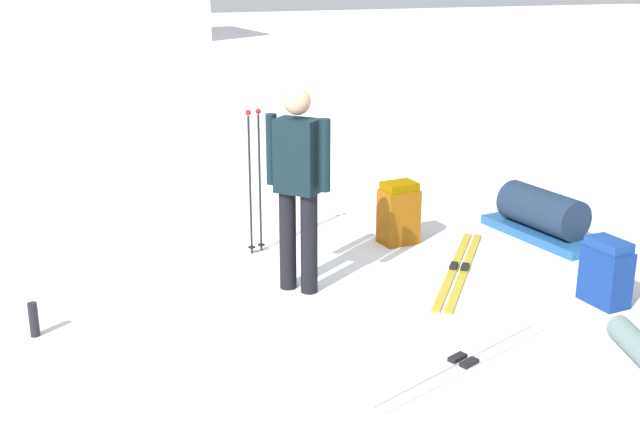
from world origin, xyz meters
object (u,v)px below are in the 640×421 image
ski_pair_far (463,363)px  thermos_bottle (34,320)px  gear_sled (542,216)px  ski_pair_near (459,269)px  sleeping_mat_rolled (635,344)px  skier_standing (298,180)px  ski_poles_planted_near (255,175)px  backpack_large_dark (606,273)px  backpack_bright (399,213)px

ski_pair_far → thermos_bottle: (-2.68, 1.55, 0.12)m
gear_sled → thermos_bottle: 4.83m
thermos_bottle → ski_pair_near: bearing=-0.3°
ski_pair_far → ski_pair_near: bearing=59.4°
sleeping_mat_rolled → ski_pair_near: bearing=98.3°
skier_standing → gear_sled: 2.82m
ski_pair_near → ski_poles_planted_near: size_ratio=1.19×
ski_pair_near → sleeping_mat_rolled: 1.89m
ski_pair_near → sleeping_mat_rolled: sleeping_mat_rolled is taller
skier_standing → gear_sled: (2.71, 0.35, -0.73)m
ski_poles_planted_near → ski_pair_far: bearing=-76.6°
backpack_large_dark → gear_sled: bearing=70.8°
thermos_bottle → backpack_bright: bearing=13.8°
ski_pair_near → ski_pair_far: bearing=-120.6°
ski_pair_near → backpack_large_dark: size_ratio=3.00×
skier_standing → ski_poles_planted_near: bearing=93.0°
ski_poles_planted_near → backpack_bright: bearing=-10.9°
skier_standing → sleeping_mat_rolled: skier_standing is taller
backpack_bright → ski_pair_near: bearing=-78.4°
ski_pair_far → backpack_large_dark: bearing=16.5°
backpack_large_dark → ski_pair_near: bearing=122.8°
skier_standing → backpack_bright: size_ratio=2.77×
thermos_bottle → gear_sled: bearing=5.3°
ski_pair_far → thermos_bottle: 3.10m
ski_pair_far → gear_sled: 2.93m
ski_pair_far → backpack_large_dark: (1.59, 0.47, 0.25)m
skier_standing → gear_sled: skier_standing is taller
ski_pair_near → backpack_large_dark: backpack_large_dark is taller
backpack_bright → thermos_bottle: (-3.41, -0.84, -0.17)m
thermos_bottle → backpack_large_dark: bearing=-14.2°
ski_poles_planted_near → gear_sled: ski_poles_planted_near is taller
ski_pair_near → ski_pair_far: same height
backpack_bright → thermos_bottle: 3.52m
skier_standing → ski_pair_far: bearing=-70.6°
ski_pair_far → sleeping_mat_rolled: (1.18, -0.33, 0.08)m
ski_poles_planted_near → backpack_large_dark: bearing=-44.4°
ski_pair_far → sleeping_mat_rolled: 1.23m
backpack_large_dark → thermos_bottle: bearing=165.8°
thermos_bottle → ski_pair_far: bearing=-30.1°
backpack_bright → sleeping_mat_rolled: 2.76m
gear_sled → backpack_large_dark: bearing=-109.2°
skier_standing → ski_poles_planted_near: 1.02m
ski_pair_near → backpack_bright: size_ratio=2.65×
sleeping_mat_rolled → thermos_bottle: size_ratio=2.12×
skier_standing → sleeping_mat_rolled: bearing=-48.3°
skier_standing → backpack_bright: 1.64m
skier_standing → ski_pair_far: skier_standing is taller
skier_standing → ski_pair_near: 1.77m
ski_pair_near → gear_sled: gear_sled is taller
backpack_bright → gear_sled: size_ratio=0.46×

